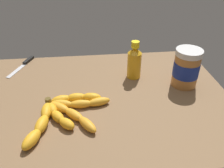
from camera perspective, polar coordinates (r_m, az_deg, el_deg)
The scene contains 5 objects.
ground_plane at distance 85.39cm, azimuth -3.44°, elevation -4.16°, with size 95.66×67.93×4.19cm, color brown.
banana_bunch at distance 76.33cm, azimuth -11.53°, elevation -6.65°, with size 27.05×24.42×3.39cm.
peanut_butter_jar at distance 91.02cm, azimuth 17.84°, elevation 3.76°, with size 9.72×9.72×14.77cm.
honey_bottle at distance 92.47cm, azimuth 5.53°, elevation 5.51°, with size 5.53×5.53×15.45cm.
butter_knife at distance 110.73cm, azimuth -21.03°, elevation 4.48°, with size 8.55×18.18×1.20cm.
Camera 1 is at (-2.25, -67.95, 49.57)cm, focal length 37.08 mm.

